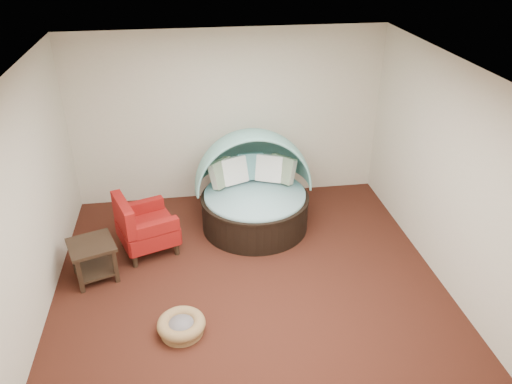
{
  "coord_description": "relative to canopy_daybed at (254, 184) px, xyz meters",
  "views": [
    {
      "loc": [
        -0.68,
        -5.07,
        4.21
      ],
      "look_at": [
        0.17,
        0.6,
        1.05
      ],
      "focal_mm": 35.0,
      "sensor_mm": 36.0,
      "label": 1
    }
  ],
  "objects": [
    {
      "name": "wall_right",
      "position": [
        2.23,
        -1.5,
        0.71
      ],
      "size": [
        0.0,
        5.0,
        5.0
      ],
      "primitive_type": "plane",
      "rotation": [
        1.57,
        0.0,
        -1.57
      ],
      "color": "beige",
      "rests_on": "floor"
    },
    {
      "name": "red_armchair",
      "position": [
        -1.65,
        -0.5,
        -0.28
      ],
      "size": [
        0.97,
        0.97,
        0.89
      ],
      "rotation": [
        0.0,
        0.0,
        0.35
      ],
      "color": "black",
      "rests_on": "floor"
    },
    {
      "name": "floor",
      "position": [
        -0.27,
        -1.5,
        -0.69
      ],
      "size": [
        5.0,
        5.0,
        0.0
      ],
      "primitive_type": "plane",
      "color": "#451C13",
      "rests_on": "ground"
    },
    {
      "name": "side_table",
      "position": [
        -2.27,
        -1.03,
        -0.34
      ],
      "size": [
        0.71,
        0.71,
        0.54
      ],
      "rotation": [
        0.0,
        0.0,
        0.34
      ],
      "color": "black",
      "rests_on": "floor"
    },
    {
      "name": "pet_basket",
      "position": [
        -1.17,
        -2.22,
        -0.59
      ],
      "size": [
        0.71,
        0.71,
        0.19
      ],
      "rotation": [
        0.0,
        0.0,
        0.34
      ],
      "color": "olive",
      "rests_on": "floor"
    },
    {
      "name": "wall_left",
      "position": [
        -2.77,
        -1.5,
        0.71
      ],
      "size": [
        0.0,
        5.0,
        5.0
      ],
      "primitive_type": "plane",
      "rotation": [
        1.57,
        0.0,
        1.57
      ],
      "color": "beige",
      "rests_on": "floor"
    },
    {
      "name": "wall_back",
      "position": [
        -0.27,
        1.0,
        0.71
      ],
      "size": [
        5.0,
        0.0,
        5.0
      ],
      "primitive_type": "plane",
      "rotation": [
        1.57,
        0.0,
        0.0
      ],
      "color": "beige",
      "rests_on": "floor"
    },
    {
      "name": "canopy_daybed",
      "position": [
        0.0,
        0.0,
        0.0
      ],
      "size": [
        1.76,
        1.64,
        1.49
      ],
      "rotation": [
        0.0,
        0.0,
        -0.01
      ],
      "color": "black",
      "rests_on": "floor"
    },
    {
      "name": "wall_front",
      "position": [
        -0.27,
        -4.0,
        0.71
      ],
      "size": [
        5.0,
        0.0,
        5.0
      ],
      "primitive_type": "plane",
      "rotation": [
        -1.57,
        0.0,
        0.0
      ],
      "color": "beige",
      "rests_on": "floor"
    },
    {
      "name": "ceiling",
      "position": [
        -0.27,
        -1.5,
        2.11
      ],
      "size": [
        5.0,
        5.0,
        0.0
      ],
      "primitive_type": "plane",
      "rotation": [
        3.14,
        0.0,
        0.0
      ],
      "color": "white",
      "rests_on": "wall_back"
    }
  ]
}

